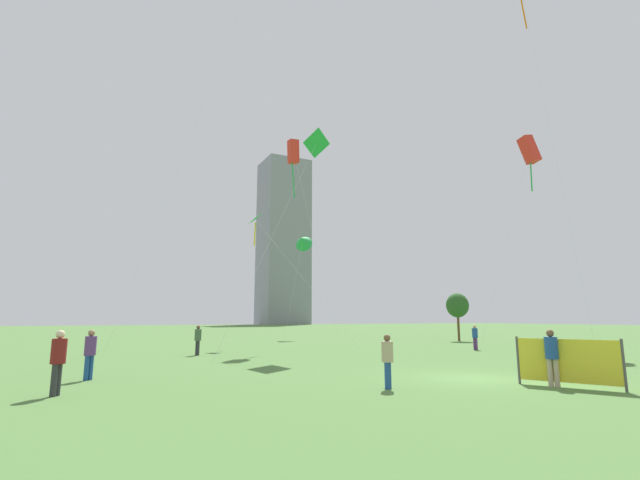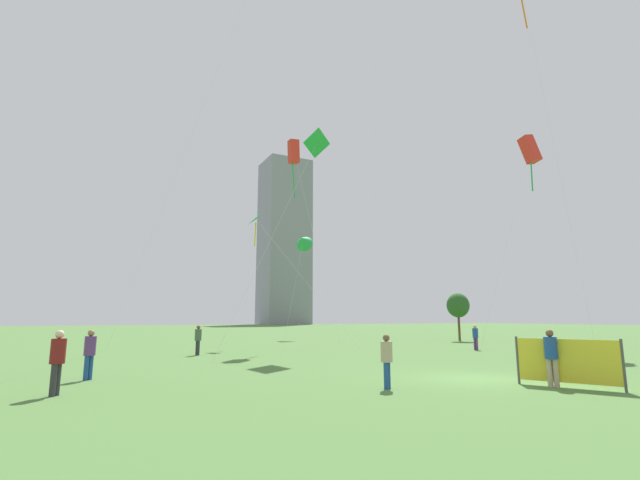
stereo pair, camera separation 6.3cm
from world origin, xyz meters
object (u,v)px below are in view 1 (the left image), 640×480
person_standing_0 (552,354)px  distant_highrise_0 (283,241)px  kite_flying_7 (256,222)px  person_standing_1 (58,358)px  kite_flying_0 (316,144)px  event_banner (568,361)px  park_tree_0 (457,306)px  person_standing_2 (198,338)px  person_standing_3 (475,335)px  kite_flying_4 (293,153)px  person_standing_4 (90,351)px  kite_flying_6 (529,150)px  person_standing_5 (387,357)px  kite_flying_2 (303,241)px

person_standing_0 → distant_highrise_0: bearing=-52.6°
kite_flying_7 → distant_highrise_0: 126.76m
person_standing_1 → distant_highrise_0: 150.80m
kite_flying_0 → event_banner: size_ratio=5.59×
park_tree_0 → distant_highrise_0: distant_highrise_0 is taller
person_standing_2 → person_standing_3: 18.51m
kite_flying_7 → distant_highrise_0: distant_highrise_0 is taller
person_standing_0 → kite_flying_4: size_ratio=0.11×
kite_flying_4 → distant_highrise_0: bearing=70.1°
person_standing_0 → kite_flying_0: 22.13m
person_standing_4 → kite_flying_6: size_ratio=0.11×
person_standing_1 → kite_flying_7: (11.66, 19.93, 8.88)m
person_standing_2 → event_banner: person_standing_2 is taller
person_standing_5 → distant_highrise_0: distant_highrise_0 is taller
person_standing_0 → kite_flying_6: kite_flying_6 is taller
person_standing_3 → kite_flying_2: size_ratio=0.14×
person_standing_5 → kite_flying_7: kite_flying_7 is taller
person_standing_3 → kite_flying_6: size_ratio=0.10×
person_standing_1 → person_standing_5: size_ratio=1.10×
person_standing_0 → park_tree_0: (17.64, 23.93, 2.32)m
person_standing_1 → person_standing_3: (24.30, 9.18, -0.07)m
person_standing_2 → event_banner: bearing=7.7°
kite_flying_7 → event_banner: kite_flying_7 is taller
person_standing_1 → person_standing_3: size_ratio=1.08×
kite_flying_2 → distant_highrise_0: size_ratio=0.20×
person_standing_5 → park_tree_0: size_ratio=0.36×
kite_flying_7 → person_standing_1: bearing=-120.3°
person_standing_5 → park_tree_0: bearing=8.0°
person_standing_2 → event_banner: size_ratio=0.65×
kite_flying_6 → kite_flying_7: bearing=146.6°
distant_highrise_0 → kite_flying_0: bearing=-111.1°
person_standing_2 → park_tree_0: park_tree_0 is taller
person_standing_5 → kite_flying_0: size_ratio=0.11×
person_standing_3 → event_banner: size_ratio=0.63×
person_standing_0 → kite_flying_7: bearing=-29.9°
person_standing_0 → event_banner: person_standing_0 is taller
distant_highrise_0 → kite_flying_7: bearing=-113.1°
person_standing_3 → park_tree_0: 12.73m
kite_flying_2 → person_standing_3: bearing=-80.5°
person_standing_0 → kite_flying_2: 37.88m
kite_flying_7 → distant_highrise_0: size_ratio=0.18×
kite_flying_4 → distant_highrise_0: 127.44m
person_standing_5 → kite_flying_2: bearing=35.4°
kite_flying_0 → person_standing_0: bearing=-89.0°
person_standing_1 → kite_flying_2: bearing=174.9°
person_standing_3 → park_tree_0: (7.52, 9.99, 2.38)m
kite_flying_6 → park_tree_0: size_ratio=3.55×
person_standing_0 → distant_highrise_0: distant_highrise_0 is taller
kite_flying_6 → event_banner: kite_flying_6 is taller
kite_flying_0 → kite_flying_6: size_ratio=0.93×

